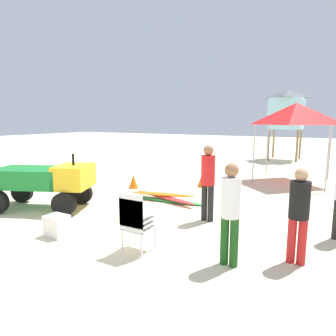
{
  "coord_description": "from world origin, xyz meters",
  "views": [
    {
      "loc": [
        4.29,
        -4.41,
        2.36
      ],
      "look_at": [
        -0.01,
        3.14,
        0.97
      ],
      "focal_mm": 31.92,
      "sensor_mm": 36.0,
      "label": 1
    }
  ],
  "objects_px": {
    "lifeguard_near_left": "(230,208)",
    "lifeguard_tower": "(287,110)",
    "lifeguard_near_center": "(208,178)",
    "cooler_box": "(57,226)",
    "utility_cart": "(45,180)",
    "traffic_cone_far": "(203,179)",
    "lifeguard_near_right": "(299,210)",
    "traffic_cone_near": "(133,181)",
    "surfboard_pile": "(166,197)",
    "stacked_plastic_chairs": "(135,218)",
    "popup_canopy": "(296,114)"
  },
  "relations": [
    {
      "from": "lifeguard_near_left",
      "to": "lifeguard_tower",
      "type": "xyz_separation_m",
      "value": [
        -1.35,
        14.45,
        1.98
      ]
    },
    {
      "from": "lifeguard_near_center",
      "to": "cooler_box",
      "type": "xyz_separation_m",
      "value": [
        -2.33,
        -2.4,
        -0.83
      ]
    },
    {
      "from": "lifeguard_tower",
      "to": "cooler_box",
      "type": "bearing_deg",
      "value": -98.09
    },
    {
      "from": "utility_cart",
      "to": "traffic_cone_far",
      "type": "relative_size",
      "value": 5.2
    },
    {
      "from": "utility_cart",
      "to": "cooler_box",
      "type": "relative_size",
      "value": 6.26
    },
    {
      "from": "lifeguard_near_center",
      "to": "cooler_box",
      "type": "distance_m",
      "value": 3.45
    },
    {
      "from": "lifeguard_near_center",
      "to": "lifeguard_near_right",
      "type": "height_order",
      "value": "lifeguard_near_center"
    },
    {
      "from": "lifeguard_near_left",
      "to": "cooler_box",
      "type": "relative_size",
      "value": 3.78
    },
    {
      "from": "traffic_cone_near",
      "to": "cooler_box",
      "type": "distance_m",
      "value": 4.51
    },
    {
      "from": "lifeguard_near_left",
      "to": "lifeguard_near_right",
      "type": "xyz_separation_m",
      "value": [
        0.95,
        0.61,
        -0.06
      ]
    },
    {
      "from": "utility_cart",
      "to": "surfboard_pile",
      "type": "height_order",
      "value": "utility_cart"
    },
    {
      "from": "lifeguard_near_right",
      "to": "utility_cart",
      "type": "bearing_deg",
      "value": 179.62
    },
    {
      "from": "surfboard_pile",
      "to": "lifeguard_near_center",
      "type": "xyz_separation_m",
      "value": [
        1.72,
        -1.0,
        0.93
      ]
    },
    {
      "from": "lifeguard_near_center",
      "to": "cooler_box",
      "type": "height_order",
      "value": "lifeguard_near_center"
    },
    {
      "from": "stacked_plastic_chairs",
      "to": "surfboard_pile",
      "type": "bearing_deg",
      "value": 111.3
    },
    {
      "from": "popup_canopy",
      "to": "utility_cart",
      "type": "bearing_deg",
      "value": -126.55
    },
    {
      "from": "utility_cart",
      "to": "traffic_cone_far",
      "type": "distance_m",
      "value": 5.28
    },
    {
      "from": "stacked_plastic_chairs",
      "to": "lifeguard_tower",
      "type": "height_order",
      "value": "lifeguard_tower"
    },
    {
      "from": "lifeguard_near_center",
      "to": "traffic_cone_far",
      "type": "bearing_deg",
      "value": 114.74
    },
    {
      "from": "surfboard_pile",
      "to": "lifeguard_near_left",
      "type": "height_order",
      "value": "lifeguard_near_left"
    },
    {
      "from": "popup_canopy",
      "to": "cooler_box",
      "type": "bearing_deg",
      "value": -112.59
    },
    {
      "from": "lifeguard_near_center",
      "to": "cooler_box",
      "type": "relative_size",
      "value": 4.0
    },
    {
      "from": "surfboard_pile",
      "to": "lifeguard_near_left",
      "type": "relative_size",
      "value": 1.42
    },
    {
      "from": "traffic_cone_far",
      "to": "traffic_cone_near",
      "type": "bearing_deg",
      "value": -145.04
    },
    {
      "from": "lifeguard_near_center",
      "to": "lifeguard_near_right",
      "type": "relative_size",
      "value": 1.12
    },
    {
      "from": "stacked_plastic_chairs",
      "to": "lifeguard_near_left",
      "type": "distance_m",
      "value": 1.67
    },
    {
      "from": "surfboard_pile",
      "to": "lifeguard_tower",
      "type": "xyz_separation_m",
      "value": [
        1.52,
        11.58,
        2.85
      ]
    },
    {
      "from": "surfboard_pile",
      "to": "lifeguard_tower",
      "type": "height_order",
      "value": "lifeguard_tower"
    },
    {
      "from": "popup_canopy",
      "to": "lifeguard_near_left",
      "type": "bearing_deg",
      "value": -89.72
    },
    {
      "from": "lifeguard_near_center",
      "to": "lifeguard_near_right",
      "type": "bearing_deg",
      "value": -31.0
    },
    {
      "from": "stacked_plastic_chairs",
      "to": "lifeguard_near_right",
      "type": "distance_m",
      "value": 2.75
    },
    {
      "from": "lifeguard_near_left",
      "to": "utility_cart",
      "type": "bearing_deg",
      "value": 172.93
    },
    {
      "from": "traffic_cone_near",
      "to": "utility_cart",
      "type": "bearing_deg",
      "value": -100.4
    },
    {
      "from": "stacked_plastic_chairs",
      "to": "surfboard_pile",
      "type": "xyz_separation_m",
      "value": [
        -1.27,
        3.26,
        -0.54
      ]
    },
    {
      "from": "stacked_plastic_chairs",
      "to": "lifeguard_near_right",
      "type": "height_order",
      "value": "lifeguard_near_right"
    },
    {
      "from": "utility_cart",
      "to": "lifeguard_near_right",
      "type": "relative_size",
      "value": 1.75
    },
    {
      "from": "lifeguard_near_center",
      "to": "lifeguard_near_left",
      "type": "bearing_deg",
      "value": -58.54
    },
    {
      "from": "lifeguard_near_right",
      "to": "traffic_cone_far",
      "type": "relative_size",
      "value": 2.98
    },
    {
      "from": "surfboard_pile",
      "to": "lifeguard_near_left",
      "type": "distance_m",
      "value": 4.15
    },
    {
      "from": "utility_cart",
      "to": "lifeguard_near_right",
      "type": "bearing_deg",
      "value": -0.38
    },
    {
      "from": "stacked_plastic_chairs",
      "to": "popup_canopy",
      "type": "relative_size",
      "value": 0.37
    },
    {
      "from": "lifeguard_tower",
      "to": "cooler_box",
      "type": "relative_size",
      "value": 9.08
    },
    {
      "from": "lifeguard_tower",
      "to": "traffic_cone_near",
      "type": "xyz_separation_m",
      "value": [
        -3.36,
        -10.64,
        -2.73
      ]
    },
    {
      "from": "utility_cart",
      "to": "lifeguard_near_center",
      "type": "xyz_separation_m",
      "value": [
        4.14,
        1.22,
        0.26
      ]
    },
    {
      "from": "lifeguard_near_left",
      "to": "cooler_box",
      "type": "distance_m",
      "value": 3.6
    },
    {
      "from": "lifeguard_near_center",
      "to": "popup_canopy",
      "type": "bearing_deg",
      "value": 79.31
    },
    {
      "from": "lifeguard_near_right",
      "to": "traffic_cone_near",
      "type": "height_order",
      "value": "lifeguard_near_right"
    },
    {
      "from": "traffic_cone_near",
      "to": "traffic_cone_far",
      "type": "xyz_separation_m",
      "value": [
        2.02,
        1.41,
        0.03
      ]
    },
    {
      "from": "lifeguard_near_right",
      "to": "traffic_cone_far",
      "type": "height_order",
      "value": "lifeguard_near_right"
    },
    {
      "from": "surfboard_pile",
      "to": "popup_canopy",
      "type": "xyz_separation_m",
      "value": [
        2.83,
        4.87,
        2.48
      ]
    }
  ]
}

